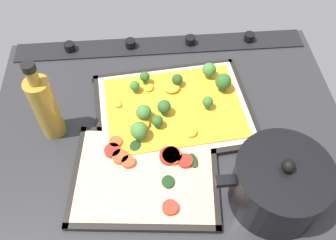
{
  "coord_description": "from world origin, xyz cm",
  "views": [
    {
      "loc": [
        4.12,
        46.8,
        68.5
      ],
      "look_at": [
        0.24,
        -1.48,
        4.09
      ],
      "focal_mm": 39.14,
      "sensor_mm": 36.0,
      "label": 1
    }
  ],
  "objects_px": {
    "veggie_pizza_back": "(146,172)",
    "cooking_pot": "(279,185)",
    "baking_tray_back": "(145,176)",
    "baking_tray_front": "(174,111)",
    "broccoli_pizza": "(173,106)",
    "oil_bottle": "(45,106)"
  },
  "relations": [
    {
      "from": "broccoli_pizza",
      "to": "veggie_pizza_back",
      "type": "relative_size",
      "value": 1.22
    },
    {
      "from": "baking_tray_front",
      "to": "veggie_pizza_back",
      "type": "distance_m",
      "value": 0.18
    },
    {
      "from": "cooking_pot",
      "to": "oil_bottle",
      "type": "xyz_separation_m",
      "value": [
        0.45,
        -0.21,
        0.03
      ]
    },
    {
      "from": "broccoli_pizza",
      "to": "baking_tray_back",
      "type": "distance_m",
      "value": 0.19
    },
    {
      "from": "cooking_pot",
      "to": "baking_tray_back",
      "type": "bearing_deg",
      "value": -15.12
    },
    {
      "from": "baking_tray_front",
      "to": "veggie_pizza_back",
      "type": "xyz_separation_m",
      "value": [
        0.07,
        0.16,
        0.01
      ]
    },
    {
      "from": "baking_tray_front",
      "to": "baking_tray_back",
      "type": "xyz_separation_m",
      "value": [
        0.08,
        0.17,
        0.0
      ]
    },
    {
      "from": "broccoli_pizza",
      "to": "oil_bottle",
      "type": "bearing_deg",
      "value": 6.94
    },
    {
      "from": "baking_tray_front",
      "to": "baking_tray_back",
      "type": "relative_size",
      "value": 1.2
    },
    {
      "from": "baking_tray_back",
      "to": "veggie_pizza_back",
      "type": "distance_m",
      "value": 0.01
    },
    {
      "from": "baking_tray_back",
      "to": "broccoli_pizza",
      "type": "bearing_deg",
      "value": -113.32
    },
    {
      "from": "veggie_pizza_back",
      "to": "cooking_pot",
      "type": "relative_size",
      "value": 1.2
    },
    {
      "from": "baking_tray_back",
      "to": "cooking_pot",
      "type": "xyz_separation_m",
      "value": [
        -0.25,
        0.07,
        0.06
      ]
    },
    {
      "from": "baking_tray_front",
      "to": "broccoli_pizza",
      "type": "xyz_separation_m",
      "value": [
        0.0,
        -0.0,
        0.01
      ]
    },
    {
      "from": "veggie_pizza_back",
      "to": "baking_tray_front",
      "type": "bearing_deg",
      "value": -113.7
    },
    {
      "from": "baking_tray_back",
      "to": "oil_bottle",
      "type": "height_order",
      "value": "oil_bottle"
    },
    {
      "from": "cooking_pot",
      "to": "veggie_pizza_back",
      "type": "bearing_deg",
      "value": -16.33
    },
    {
      "from": "broccoli_pizza",
      "to": "baking_tray_front",
      "type": "bearing_deg",
      "value": 145.05
    },
    {
      "from": "baking_tray_front",
      "to": "oil_bottle",
      "type": "distance_m",
      "value": 0.29
    },
    {
      "from": "baking_tray_front",
      "to": "baking_tray_back",
      "type": "height_order",
      "value": "same"
    },
    {
      "from": "cooking_pot",
      "to": "oil_bottle",
      "type": "relative_size",
      "value": 1.18
    },
    {
      "from": "baking_tray_back",
      "to": "cooking_pot",
      "type": "bearing_deg",
      "value": 164.88
    }
  ]
}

